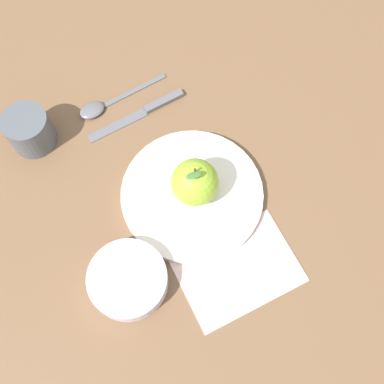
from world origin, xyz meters
name	(u,v)px	position (x,y,z in m)	size (l,w,h in m)	color
ground_plane	(171,180)	(0.00, 0.00, 0.00)	(2.40, 2.40, 0.00)	brown
dinner_plate	(192,194)	(0.02, 0.04, 0.01)	(0.24, 0.24, 0.02)	silver
apple	(195,182)	(0.02, 0.05, 0.06)	(0.08, 0.08, 0.09)	#8CB22D
side_bowl	(128,279)	(0.19, -0.02, 0.02)	(0.13, 0.13, 0.04)	silver
cup	(29,129)	(-0.02, -0.26, 0.04)	(0.08, 0.08, 0.07)	#4C5156
knife	(145,111)	(-0.12, -0.08, 0.00)	(0.15, 0.15, 0.01)	#59595E
spoon	(102,105)	(-0.11, -0.16, 0.01)	(0.14, 0.14, 0.01)	#59595E
linen_napkin	(238,269)	(0.13, 0.15, 0.00)	(0.14, 0.19, 0.00)	beige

